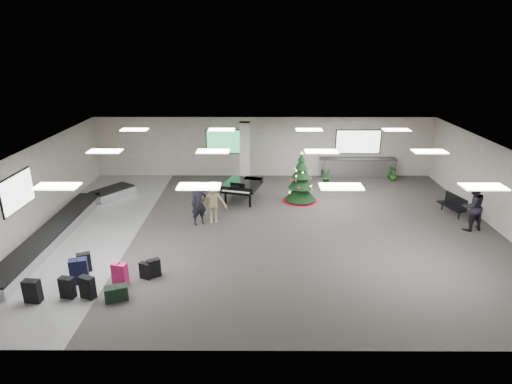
{
  "coord_description": "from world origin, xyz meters",
  "views": [
    {
      "loc": [
        -0.35,
        -15.36,
        7.04
      ],
      "look_at": [
        -0.41,
        1.0,
        1.18
      ],
      "focal_mm": 30.0,
      "sensor_mm": 36.0,
      "label": 1
    }
  ],
  "objects_px": {
    "service_counter": "(357,168)",
    "traveler_a": "(199,204)",
    "pink_suitcase": "(120,274)",
    "potted_plant_right": "(394,174)",
    "grand_piano": "(242,185)",
    "baggage_carousel": "(66,224)",
    "bench": "(454,204)",
    "traveler_b": "(213,202)",
    "christmas_tree": "(301,184)",
    "traveler_bench": "(473,206)",
    "potted_plant_left": "(327,176)"
  },
  "relations": [
    {
      "from": "traveler_bench",
      "to": "potted_plant_left",
      "type": "xyz_separation_m",
      "value": [
        -4.74,
        5.63,
        -0.58
      ]
    },
    {
      "from": "traveler_b",
      "to": "potted_plant_right",
      "type": "bearing_deg",
      "value": 24.96
    },
    {
      "from": "potted_plant_right",
      "to": "traveler_b",
      "type": "bearing_deg",
      "value": -148.52
    },
    {
      "from": "service_counter",
      "to": "traveler_b",
      "type": "relative_size",
      "value": 2.32
    },
    {
      "from": "pink_suitcase",
      "to": "traveler_bench",
      "type": "distance_m",
      "value": 13.1
    },
    {
      "from": "potted_plant_right",
      "to": "pink_suitcase",
      "type": "bearing_deg",
      "value": -138.09
    },
    {
      "from": "pink_suitcase",
      "to": "grand_piano",
      "type": "relative_size",
      "value": 0.32
    },
    {
      "from": "grand_piano",
      "to": "traveler_b",
      "type": "height_order",
      "value": "traveler_b"
    },
    {
      "from": "bench",
      "to": "traveler_a",
      "type": "xyz_separation_m",
      "value": [
        -10.64,
        -1.04,
        0.39
      ]
    },
    {
      "from": "traveler_a",
      "to": "traveler_b",
      "type": "bearing_deg",
      "value": -7.57
    },
    {
      "from": "grand_piano",
      "to": "traveler_a",
      "type": "xyz_separation_m",
      "value": [
        -1.62,
        -2.59,
        0.1
      ]
    },
    {
      "from": "baggage_carousel",
      "to": "traveler_a",
      "type": "xyz_separation_m",
      "value": [
        5.15,
        0.55,
        0.66
      ]
    },
    {
      "from": "christmas_tree",
      "to": "traveler_a",
      "type": "relative_size",
      "value": 1.37
    },
    {
      "from": "traveler_bench",
      "to": "potted_plant_left",
      "type": "height_order",
      "value": "traveler_bench"
    },
    {
      "from": "service_counter",
      "to": "traveler_b",
      "type": "xyz_separation_m",
      "value": [
        -7.13,
        -5.99,
        0.33
      ]
    },
    {
      "from": "traveler_b",
      "to": "traveler_bench",
      "type": "relative_size",
      "value": 0.9
    },
    {
      "from": "service_counter",
      "to": "traveler_b",
      "type": "bearing_deg",
      "value": -139.96
    },
    {
      "from": "service_counter",
      "to": "traveler_bench",
      "type": "bearing_deg",
      "value": -66.24
    },
    {
      "from": "traveler_b",
      "to": "potted_plant_left",
      "type": "distance_m",
      "value": 7.29
    },
    {
      "from": "service_counter",
      "to": "traveler_a",
      "type": "bearing_deg",
      "value": -141.2
    },
    {
      "from": "christmas_tree",
      "to": "baggage_carousel",
      "type": "bearing_deg",
      "value": -161.38
    },
    {
      "from": "baggage_carousel",
      "to": "potted_plant_right",
      "type": "distance_m",
      "value": 15.92
    },
    {
      "from": "pink_suitcase",
      "to": "potted_plant_left",
      "type": "bearing_deg",
      "value": 64.7
    },
    {
      "from": "traveler_bench",
      "to": "potted_plant_right",
      "type": "distance_m",
      "value": 6.29
    },
    {
      "from": "grand_piano",
      "to": "pink_suitcase",
      "type": "bearing_deg",
      "value": -100.14
    },
    {
      "from": "grand_piano",
      "to": "potted_plant_right",
      "type": "distance_m",
      "value": 8.47
    },
    {
      "from": "service_counter",
      "to": "potted_plant_left",
      "type": "xyz_separation_m",
      "value": [
        -1.8,
        -1.05,
        -0.15
      ]
    },
    {
      "from": "traveler_b",
      "to": "baggage_carousel",
      "type": "bearing_deg",
      "value": -179.13
    },
    {
      "from": "pink_suitcase",
      "to": "traveler_b",
      "type": "relative_size",
      "value": 0.41
    },
    {
      "from": "christmas_tree",
      "to": "potted_plant_left",
      "type": "distance_m",
      "value": 2.99
    },
    {
      "from": "christmas_tree",
      "to": "traveler_b",
      "type": "height_order",
      "value": "christmas_tree"
    },
    {
      "from": "baggage_carousel",
      "to": "service_counter",
      "type": "bearing_deg",
      "value": 27.67
    },
    {
      "from": "pink_suitcase",
      "to": "traveler_b",
      "type": "height_order",
      "value": "traveler_b"
    },
    {
      "from": "bench",
      "to": "traveler_b",
      "type": "distance_m",
      "value": 10.12
    },
    {
      "from": "grand_piano",
      "to": "baggage_carousel",
      "type": "bearing_deg",
      "value": -139.37
    },
    {
      "from": "bench",
      "to": "traveler_a",
      "type": "height_order",
      "value": "traveler_a"
    },
    {
      "from": "traveler_b",
      "to": "traveler_bench",
      "type": "bearing_deg",
      "value": -10.4
    },
    {
      "from": "bench",
      "to": "potted_plant_right",
      "type": "bearing_deg",
      "value": 89.24
    },
    {
      "from": "grand_piano",
      "to": "potted_plant_right",
      "type": "height_order",
      "value": "grand_piano"
    },
    {
      "from": "pink_suitcase",
      "to": "traveler_b",
      "type": "xyz_separation_m",
      "value": [
        2.38,
        4.69,
        0.53
      ]
    },
    {
      "from": "pink_suitcase",
      "to": "potted_plant_right",
      "type": "bearing_deg",
      "value": 55.31
    },
    {
      "from": "service_counter",
      "to": "traveler_a",
      "type": "height_order",
      "value": "traveler_a"
    },
    {
      "from": "baggage_carousel",
      "to": "service_counter",
      "type": "height_order",
      "value": "service_counter"
    },
    {
      "from": "service_counter",
      "to": "traveler_a",
      "type": "xyz_separation_m",
      "value": [
        -7.69,
        -6.18,
        0.32
      ]
    },
    {
      "from": "potted_plant_left",
      "to": "potted_plant_right",
      "type": "xyz_separation_m",
      "value": [
        3.61,
        0.53,
        -0.04
      ]
    },
    {
      "from": "baggage_carousel",
      "to": "bench",
      "type": "xyz_separation_m",
      "value": [
        15.79,
        1.59,
        0.26
      ]
    },
    {
      "from": "christmas_tree",
      "to": "traveler_a",
      "type": "xyz_separation_m",
      "value": [
        -4.31,
        -2.64,
        0.05
      ]
    },
    {
      "from": "christmas_tree",
      "to": "potted_plant_left",
      "type": "bearing_deg",
      "value": 57.64
    },
    {
      "from": "christmas_tree",
      "to": "traveler_bench",
      "type": "xyz_separation_m",
      "value": [
        6.32,
        -3.13,
        0.15
      ]
    },
    {
      "from": "grand_piano",
      "to": "traveler_bench",
      "type": "xyz_separation_m",
      "value": [
        9.01,
        -3.08,
        0.2
      ]
    }
  ]
}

